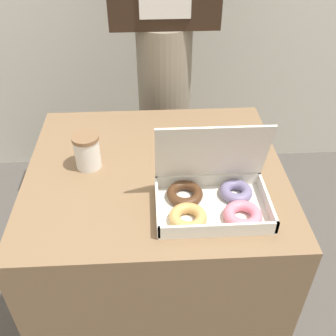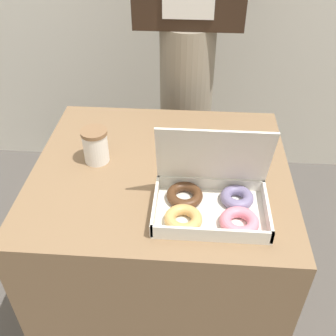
# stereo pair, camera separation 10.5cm
# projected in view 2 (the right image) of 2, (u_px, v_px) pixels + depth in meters

# --- Properties ---
(ground_plane) EXTENTS (14.00, 14.00, 0.00)m
(ground_plane) POSITION_uv_depth(u_px,v_px,m) (163.00, 303.00, 1.69)
(ground_plane) COLOR #4C4742
(table) EXTENTS (0.80, 0.72, 0.74)m
(table) POSITION_uv_depth(u_px,v_px,m) (162.00, 246.00, 1.46)
(table) COLOR brown
(table) RESTS_ON ground_plane
(donut_box) EXTENTS (0.31, 0.23, 0.24)m
(donut_box) POSITION_uv_depth(u_px,v_px,m) (211.00, 200.00, 1.06)
(donut_box) COLOR silver
(donut_box) RESTS_ON table
(coffee_cup) EXTENTS (0.08, 0.08, 0.11)m
(coffee_cup) POSITION_uv_depth(u_px,v_px,m) (96.00, 146.00, 1.23)
(coffee_cup) COLOR silver
(coffee_cup) RESTS_ON table
(person_customer) EXTENTS (0.42, 0.23, 1.82)m
(person_customer) POSITION_uv_depth(u_px,v_px,m) (188.00, 25.00, 1.57)
(person_customer) COLOR gray
(person_customer) RESTS_ON ground_plane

